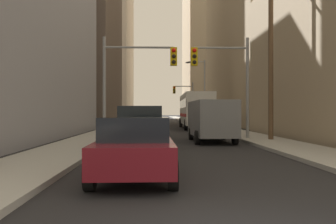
% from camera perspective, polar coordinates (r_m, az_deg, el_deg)
% --- Properties ---
extents(sidewalk_left, '(2.65, 160.00, 0.15)m').
position_cam_1_polar(sidewalk_left, '(54.04, -5.84, -1.70)').
color(sidewalk_left, '#9E9E99').
rests_on(sidewalk_left, ground).
extents(sidewalk_right, '(2.65, 160.00, 0.15)m').
position_cam_1_polar(sidewalk_right, '(54.26, 4.54, -1.69)').
color(sidewalk_right, '#9E9E99').
rests_on(sidewalk_right, ground).
extents(city_bus, '(2.72, 11.54, 3.40)m').
position_cam_1_polar(city_bus, '(36.43, 4.25, 0.42)').
color(city_bus, silver).
rests_on(city_bus, ground).
extents(pickup_truck_silver, '(2.20, 5.44, 1.90)m').
position_cam_1_polar(pickup_truck_silver, '(14.86, -4.36, -2.77)').
color(pickup_truck_silver, '#B7BABF').
rests_on(pickup_truck_silver, ground).
extents(cargo_van_grey, '(2.16, 5.27, 2.26)m').
position_cam_1_polar(cargo_van_grey, '(20.43, 6.71, -1.03)').
color(cargo_van_grey, slate).
rests_on(cargo_van_grey, ground).
extents(sedan_maroon, '(1.95, 4.22, 1.52)m').
position_cam_1_polar(sedan_maroon, '(9.06, -5.12, -5.56)').
color(sedan_maroon, maroon).
rests_on(sedan_maroon, ground).
extents(sedan_white, '(1.95, 4.25, 1.52)m').
position_cam_1_polar(sedan_white, '(24.19, -2.97, -2.10)').
color(sedan_white, white).
rests_on(sedan_white, ground).
extents(sedan_beige, '(1.96, 4.27, 1.52)m').
position_cam_1_polar(sedan_beige, '(33.95, -2.86, -1.50)').
color(sedan_beige, '#C6B793').
rests_on(sedan_beige, ground).
extents(sedan_navy, '(1.95, 4.24, 1.52)m').
position_cam_1_polar(sedan_navy, '(46.23, -2.51, -1.11)').
color(sedan_navy, '#141E4C').
rests_on(sedan_navy, ground).
extents(traffic_signal_near_left, '(4.29, 0.44, 6.00)m').
position_cam_1_polar(traffic_signal_near_left, '(21.48, -4.93, 6.45)').
color(traffic_signal_near_left, gray).
rests_on(traffic_signal_near_left, ground).
extents(traffic_signal_near_right, '(3.41, 0.44, 6.00)m').
position_cam_1_polar(traffic_signal_near_right, '(21.80, 8.54, 6.24)').
color(traffic_signal_near_right, gray).
rests_on(traffic_signal_near_right, ground).
extents(traffic_signal_far_right, '(2.98, 0.44, 6.00)m').
position_cam_1_polar(traffic_signal_far_right, '(53.30, 2.54, 2.50)').
color(traffic_signal_far_right, gray).
rests_on(traffic_signal_far_right, ground).
extents(utility_pole_right, '(2.20, 0.28, 10.33)m').
position_cam_1_polar(utility_pole_right, '(21.45, 15.62, 10.17)').
color(utility_pole_right, brown).
rests_on(utility_pole_right, ground).
extents(street_lamp_right, '(2.22, 0.32, 7.50)m').
position_cam_1_polar(street_lamp_right, '(41.42, 5.22, 3.95)').
color(street_lamp_right, gray).
rests_on(street_lamp_right, ground).
extents(building_left_mid_office, '(17.27, 19.02, 23.50)m').
position_cam_1_polar(building_left_mid_office, '(51.74, -17.88, 11.24)').
color(building_left_mid_office, '#66564C').
rests_on(building_left_mid_office, ground).
extents(building_left_far_tower, '(16.60, 26.06, 51.81)m').
position_cam_1_polar(building_left_far_tower, '(95.81, -10.96, 14.64)').
color(building_left_far_tower, '#B7A893').
rests_on(building_left_far_tower, ground).
extents(building_right_mid_block, '(15.18, 29.92, 24.24)m').
position_cam_1_polar(building_right_mid_block, '(52.22, 16.68, 11.54)').
color(building_right_mid_block, tan).
rests_on(building_right_mid_block, ground).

